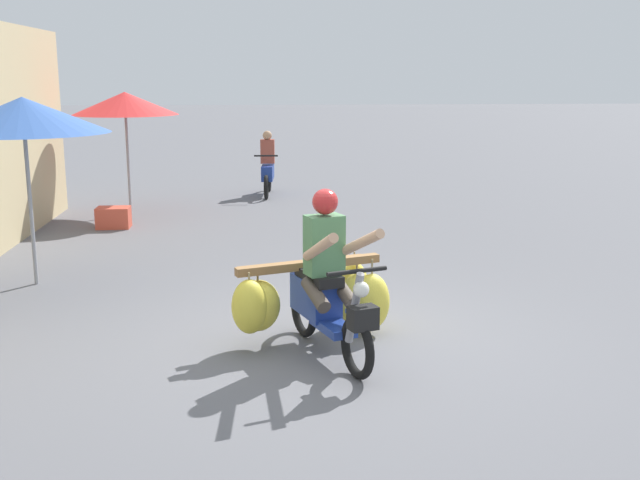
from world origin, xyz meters
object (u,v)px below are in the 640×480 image
(market_umbrella_near_shop, at_px, (125,104))
(market_umbrella_further_along, at_px, (23,115))
(motorbike_distant_ahead_left, at_px, (268,169))
(motorbike_main_loaded, at_px, (321,295))
(produce_crate, at_px, (114,218))

(market_umbrella_near_shop, bearing_deg, market_umbrella_further_along, -94.35)
(market_umbrella_further_along, bearing_deg, motorbike_distant_ahead_left, 66.90)
(motorbike_main_loaded, bearing_deg, market_umbrella_near_shop, 112.13)
(market_umbrella_near_shop, distance_m, market_umbrella_further_along, 5.00)
(motorbike_main_loaded, relative_size, market_umbrella_near_shop, 0.83)
(motorbike_main_loaded, relative_size, produce_crate, 3.39)
(market_umbrella_near_shop, bearing_deg, produce_crate, -92.67)
(motorbike_main_loaded, bearing_deg, produce_crate, 117.03)
(motorbike_main_loaded, height_order, motorbike_distant_ahead_left, motorbike_main_loaded)
(market_umbrella_near_shop, xyz_separation_m, produce_crate, (-0.06, -1.39, -1.89))
(motorbike_distant_ahead_left, xyz_separation_m, produce_crate, (-2.71, -3.49, -0.39))
(market_umbrella_further_along, height_order, produce_crate, market_umbrella_further_along)
(motorbike_distant_ahead_left, relative_size, market_umbrella_further_along, 0.69)
(market_umbrella_near_shop, xyz_separation_m, market_umbrella_further_along, (-0.38, -4.99, 0.05))
(produce_crate, bearing_deg, market_umbrella_further_along, -95.00)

